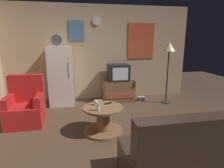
{
  "coord_description": "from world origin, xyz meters",
  "views": [
    {
      "loc": [
        -0.65,
        -2.89,
        1.65
      ],
      "look_at": [
        0.09,
        0.9,
        0.75
      ],
      "focal_mm": 30.49,
      "sensor_mm": 36.0,
      "label": 1
    }
  ],
  "objects_px": {
    "mug_ceramic_white": "(96,103)",
    "remote_control": "(108,103)",
    "coffee_table": "(103,119)",
    "couch": "(196,156)",
    "tv_stand": "(118,90)",
    "crt_tv": "(118,72)",
    "armchair": "(26,107)",
    "book_stack": "(141,99)",
    "mug_ceramic_tan": "(100,103)",
    "standing_lamp": "(169,52)",
    "wine_glass": "(98,107)",
    "fridge": "(61,76)"
  },
  "relations": [
    {
      "from": "fridge",
      "to": "crt_tv",
      "type": "bearing_deg",
      "value": 0.38
    },
    {
      "from": "wine_glass",
      "to": "mug_ceramic_tan",
      "type": "height_order",
      "value": "wine_glass"
    },
    {
      "from": "standing_lamp",
      "to": "coffee_table",
      "type": "xyz_separation_m",
      "value": [
        -1.89,
        -1.32,
        -1.12
      ]
    },
    {
      "from": "coffee_table",
      "to": "armchair",
      "type": "height_order",
      "value": "armchair"
    },
    {
      "from": "coffee_table",
      "to": "book_stack",
      "type": "bearing_deg",
      "value": 51.07
    },
    {
      "from": "standing_lamp",
      "to": "remote_control",
      "type": "xyz_separation_m",
      "value": [
        -1.77,
        -1.16,
        -0.87
      ]
    },
    {
      "from": "mug_ceramic_tan",
      "to": "standing_lamp",
      "type": "bearing_deg",
      "value": 31.84
    },
    {
      "from": "armchair",
      "to": "tv_stand",
      "type": "bearing_deg",
      "value": 26.91
    },
    {
      "from": "standing_lamp",
      "to": "remote_control",
      "type": "height_order",
      "value": "standing_lamp"
    },
    {
      "from": "standing_lamp",
      "to": "mug_ceramic_tan",
      "type": "bearing_deg",
      "value": -148.16
    },
    {
      "from": "mug_ceramic_white",
      "to": "remote_control",
      "type": "distance_m",
      "value": 0.23
    },
    {
      "from": "remote_control",
      "to": "couch",
      "type": "relative_size",
      "value": 0.09
    },
    {
      "from": "coffee_table",
      "to": "fridge",
      "type": "bearing_deg",
      "value": 115.04
    },
    {
      "from": "book_stack",
      "to": "mug_ceramic_tan",
      "type": "bearing_deg",
      "value": -131.81
    },
    {
      "from": "tv_stand",
      "to": "wine_glass",
      "type": "distance_m",
      "value": 2.11
    },
    {
      "from": "wine_glass",
      "to": "mug_ceramic_tan",
      "type": "distance_m",
      "value": 0.3
    },
    {
      "from": "tv_stand",
      "to": "coffee_table",
      "type": "distance_m",
      "value": 1.9
    },
    {
      "from": "fridge",
      "to": "book_stack",
      "type": "bearing_deg",
      "value": -3.8
    },
    {
      "from": "couch",
      "to": "book_stack",
      "type": "relative_size",
      "value": 8.63
    },
    {
      "from": "fridge",
      "to": "book_stack",
      "type": "distance_m",
      "value": 2.24
    },
    {
      "from": "crt_tv",
      "to": "standing_lamp",
      "type": "relative_size",
      "value": 0.34
    },
    {
      "from": "wine_glass",
      "to": "mug_ceramic_tan",
      "type": "xyz_separation_m",
      "value": [
        0.07,
        0.29,
        -0.03
      ]
    },
    {
      "from": "crt_tv",
      "to": "standing_lamp",
      "type": "bearing_deg",
      "value": -20.52
    },
    {
      "from": "tv_stand",
      "to": "crt_tv",
      "type": "xyz_separation_m",
      "value": [
        0.0,
        -0.0,
        0.5
      ]
    },
    {
      "from": "mug_ceramic_tan",
      "to": "fridge",
      "type": "bearing_deg",
      "value": 115.61
    },
    {
      "from": "wine_glass",
      "to": "armchair",
      "type": "distance_m",
      "value": 1.62
    },
    {
      "from": "mug_ceramic_white",
      "to": "armchair",
      "type": "height_order",
      "value": "armchair"
    },
    {
      "from": "mug_ceramic_tan",
      "to": "book_stack",
      "type": "relative_size",
      "value": 0.46
    },
    {
      "from": "mug_ceramic_white",
      "to": "remote_control",
      "type": "xyz_separation_m",
      "value": [
        0.23,
        0.03,
        -0.03
      ]
    },
    {
      "from": "tv_stand",
      "to": "couch",
      "type": "height_order",
      "value": "couch"
    },
    {
      "from": "couch",
      "to": "remote_control",
      "type": "bearing_deg",
      "value": 116.16
    },
    {
      "from": "fridge",
      "to": "armchair",
      "type": "bearing_deg",
      "value": -120.8
    },
    {
      "from": "remote_control",
      "to": "couch",
      "type": "xyz_separation_m",
      "value": [
        0.78,
        -1.58,
        -0.18
      ]
    },
    {
      "from": "mug_ceramic_white",
      "to": "armchair",
      "type": "distance_m",
      "value": 1.48
    },
    {
      "from": "coffee_table",
      "to": "book_stack",
      "type": "xyz_separation_m",
      "value": [
        1.31,
        1.62,
        -0.19
      ]
    },
    {
      "from": "tv_stand",
      "to": "remote_control",
      "type": "distance_m",
      "value": 1.72
    },
    {
      "from": "mug_ceramic_white",
      "to": "couch",
      "type": "relative_size",
      "value": 0.05
    },
    {
      "from": "couch",
      "to": "armchair",
      "type": "bearing_deg",
      "value": 138.26
    },
    {
      "from": "remote_control",
      "to": "crt_tv",
      "type": "bearing_deg",
      "value": 39.56
    },
    {
      "from": "coffee_table",
      "to": "remote_control",
      "type": "height_order",
      "value": "remote_control"
    },
    {
      "from": "remote_control",
      "to": "standing_lamp",
      "type": "bearing_deg",
      "value": 2.0
    },
    {
      "from": "mug_ceramic_white",
      "to": "crt_tv",
      "type": "bearing_deg",
      "value": 64.33
    },
    {
      "from": "crt_tv",
      "to": "mug_ceramic_white",
      "type": "xyz_separation_m",
      "value": [
        -0.79,
        -1.65,
        -0.26
      ]
    },
    {
      "from": "armchair",
      "to": "couch",
      "type": "height_order",
      "value": "armchair"
    },
    {
      "from": "tv_stand",
      "to": "crt_tv",
      "type": "bearing_deg",
      "value": -28.52
    },
    {
      "from": "tv_stand",
      "to": "remote_control",
      "type": "xyz_separation_m",
      "value": [
        -0.56,
        -1.61,
        0.21
      ]
    },
    {
      "from": "tv_stand",
      "to": "coffee_table",
      "type": "relative_size",
      "value": 1.17
    },
    {
      "from": "armchair",
      "to": "couch",
      "type": "xyz_separation_m",
      "value": [
        2.36,
        -2.11,
        -0.03
      ]
    },
    {
      "from": "crt_tv",
      "to": "coffee_table",
      "type": "bearing_deg",
      "value": -111.14
    },
    {
      "from": "coffee_table",
      "to": "remote_control",
      "type": "relative_size",
      "value": 4.8
    }
  ]
}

